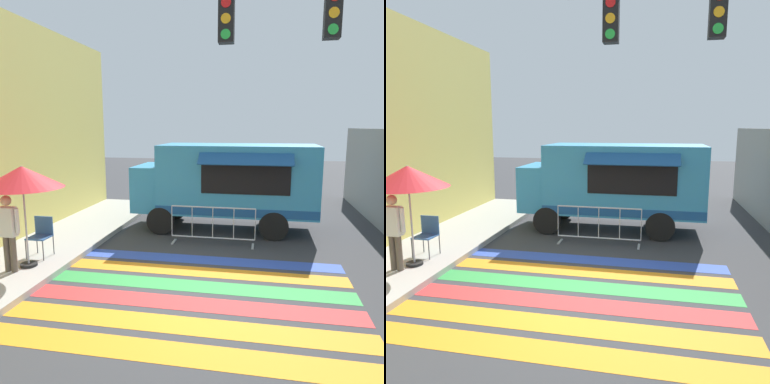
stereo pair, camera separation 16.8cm
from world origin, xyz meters
TOP-DOWN VIEW (x-y plane):
  - ground_plane at (0.00, 0.00)m, footprint 60.00×60.00m
  - crosswalk_painted at (0.00, -0.03)m, footprint 6.40×4.36m
  - food_truck at (0.17, 4.76)m, footprint 5.47×2.54m
  - traffic_signal_pole at (2.68, 1.54)m, footprint 4.79×0.29m
  - patio_umbrella at (-3.66, 0.40)m, footprint 1.72×1.72m
  - folding_chair at (-3.75, 1.09)m, footprint 0.46×0.46m
  - vendor_person at (-3.82, 0.06)m, footprint 0.53×0.22m
  - barricade_front at (0.06, 3.10)m, footprint 2.29×0.44m

SIDE VIEW (x-z plane):
  - ground_plane at x=0.00m, z-range 0.00..0.00m
  - crosswalk_painted at x=0.00m, z-range 0.00..0.01m
  - barricade_front at x=0.06m, z-range 0.00..1.05m
  - folding_chair at x=-3.75m, z-range 0.23..1.16m
  - vendor_person at x=-3.82m, z-range 0.25..1.88m
  - food_truck at x=0.17m, z-range 0.21..2.84m
  - patio_umbrella at x=-3.66m, z-range 1.00..3.21m
  - traffic_signal_pole at x=2.68m, z-range 1.33..7.69m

